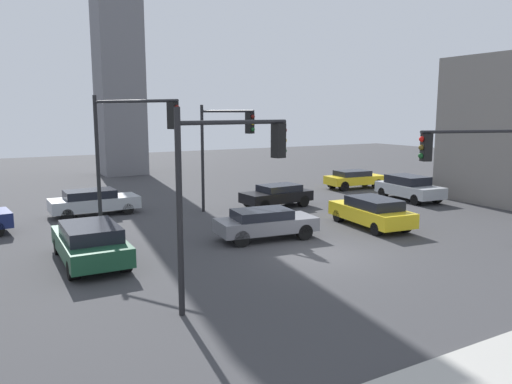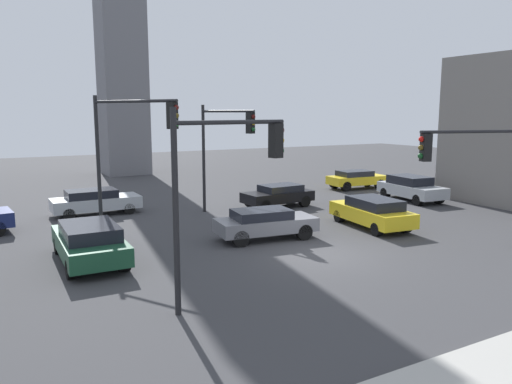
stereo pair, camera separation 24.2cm
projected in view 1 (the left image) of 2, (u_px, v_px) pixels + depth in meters
name	position (u px, v px, depth m)	size (l,w,h in m)	color
ground_plane	(321.00, 254.00, 18.48)	(99.91, 99.91, 0.00)	#38383A
traffic_light_0	(232.00, 168.00, 13.41)	(3.70, 0.85, 5.38)	black
traffic_light_1	(474.00, 160.00, 18.41)	(4.42, 1.37, 4.80)	black
traffic_light_2	(131.00, 137.00, 19.68)	(2.37, 3.91, 5.95)	black
traffic_light_3	(224.00, 138.00, 24.71)	(1.30, 3.67, 5.65)	black
car_1	(409.00, 187.00, 29.85)	(2.25, 4.37, 1.47)	#ADB2B7
car_2	(90.00, 242.00, 17.32)	(2.07, 4.81, 1.41)	#19472D
car_3	(94.00, 201.00, 25.53)	(4.41, 1.84, 1.32)	#ADB2B7
car_4	(371.00, 212.00, 22.79)	(2.29, 4.58, 1.39)	yellow
car_5	(265.00, 223.00, 20.59)	(4.33, 2.18, 1.28)	slate
car_6	(277.00, 195.00, 27.64)	(4.04, 1.94, 1.26)	black
car_8	(354.00, 179.00, 34.42)	(4.19, 2.12, 1.27)	yellow
skyline_tower	(116.00, 12.00, 40.72)	(3.60, 3.60, 26.88)	slate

